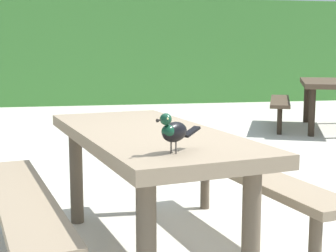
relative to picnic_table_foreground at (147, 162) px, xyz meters
The scene contains 5 objects.
ground_plane 0.67m from the picnic_table_foreground, ahead, with size 60.00×60.00×0.00m, color beige.
hedge_wall 9.07m from the picnic_table_foreground, 87.67° to the left, with size 28.00×1.68×2.31m, color #428438.
picnic_table_foreground is the anchor object (origin of this frame).
bird_grackle 0.73m from the picnic_table_foreground, 89.10° to the right, with size 0.24×0.20×0.18m.
picnic_table_mid_right 5.37m from the picnic_table_foreground, 50.68° to the left, with size 2.22×2.24×0.74m.
Camera 1 is at (-0.80, -2.83, 1.19)m, focal length 53.94 mm.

